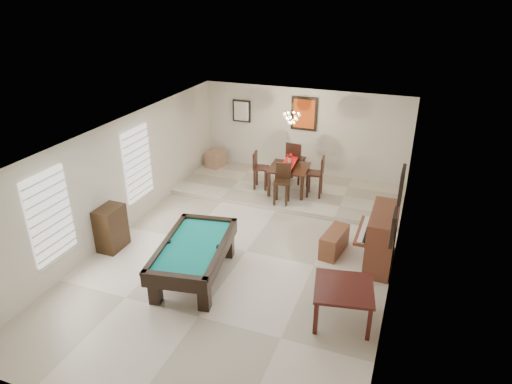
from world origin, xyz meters
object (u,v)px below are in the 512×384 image
Objects in this scene: square_table at (342,303)px; piano_bench at (334,242)px; dining_chair_north at (296,162)px; corner_bench at (215,159)px; dining_chair_west at (261,171)px; upright_piano at (375,237)px; apothecary_chest at (111,228)px; flower_vase at (289,158)px; dining_chair_south at (282,185)px; dining_chair_east at (315,176)px; dining_table at (289,177)px; pool_table at (194,261)px; chandelier at (292,114)px.

square_table is 2.15m from piano_bench.
dining_chair_north is 2.23× the size of corner_bench.
dining_chair_west is 2.13m from corner_bench.
upright_piano reaches higher than corner_bench.
flower_vase is at bearing 54.39° from apothecary_chest.
corner_bench is at bearing 140.12° from dining_chair_south.
dining_chair_north reaches higher than dining_chair_east.
apothecary_chest is 0.96× the size of dining_table.
pool_table is 2.21m from apothecary_chest.
square_table is (2.92, -0.22, -0.03)m from pool_table.
upright_piano is 1.18× the size of dining_chair_north.
piano_bench is 2.98m from dining_table.
corner_bench is 0.89× the size of chandelier.
dining_table is 0.54m from flower_vase.
dining_chair_north is at bearing 73.56° from pool_table.
upright_piano is 4.12m from dining_chair_west.
pool_table is at bearing -107.48° from dining_chair_south.
piano_bench is 3.68m from chandelier.
flower_vase is 2.89m from corner_bench.
dining_chair_east reaches higher than piano_bench.
dining_chair_south is at bearing -87.17° from flower_vase.
dining_chair_north is at bearing 58.94° from apothecary_chest.
dining_chair_south reaches higher than piano_bench.
upright_piano is at bearing -133.52° from dining_chair_west.
dining_chair_north is at bearing 129.15° from upright_piano.
square_table is 0.82× the size of dining_chair_north.
dining_chair_north reaches higher than square_table.
piano_bench is 5.52m from corner_bench.
dining_chair_south is 3.19m from corner_bench.
dining_chair_east is at bearing -16.44° from corner_bench.
dining_chair_west is at bearing 136.83° from piano_bench.
chandelier is at bearing 98.89° from flower_vase.
flower_vase is 1.13m from chandelier.
chandelier reaches higher than upright_piano.
chandelier is (-0.06, 0.93, 1.57)m from dining_chair_south.
chandelier is (-2.59, 2.63, 1.61)m from upright_piano.
square_table reaches higher than corner_bench.
upright_piano is 4.03m from chandelier.
dining_chair_west is at bearing -28.72° from corner_bench.
dining_chair_west is (-0.77, -0.04, 0.10)m from dining_table.
pool_table is 4.13× the size of corner_bench.
chandelier is (2.76, 4.07, 1.71)m from apothecary_chest.
corner_bench is (0.17, 4.87, -0.13)m from apothecary_chest.
dining_chair_south is (-2.27, 3.71, 0.30)m from square_table.
dining_table is at bearing 98.43° from dining_chair_north.
pool_table reaches higher than corner_bench.
pool_table is 2.27× the size of apothecary_chest.
dining_chair_south reaches higher than pool_table.
pool_table is 5.01m from dining_chair_north.
piano_bench is at bearing 105.20° from square_table.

